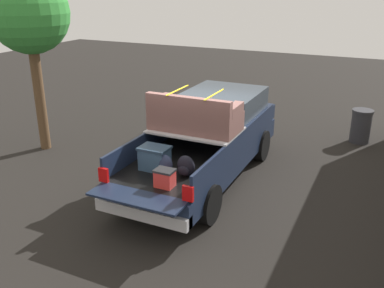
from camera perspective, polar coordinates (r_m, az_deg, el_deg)
The scene contains 4 objects.
ground_plane at distance 10.26m, azimuth 1.44°, elevation -4.67°, with size 40.00×40.00×0.00m, color black.
pickup_truck at distance 10.19m, azimuth 2.31°, elevation 1.04°, with size 6.05×2.06×2.23m.
tree_background at distance 12.06m, azimuth -20.96°, elevation 15.76°, with size 2.07×2.07×4.71m.
trash_can at distance 13.35m, azimuth 21.64°, elevation 2.26°, with size 0.60×0.60×0.98m.
Camera 1 is at (-8.47, -3.73, 4.42)m, focal length 39.91 mm.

